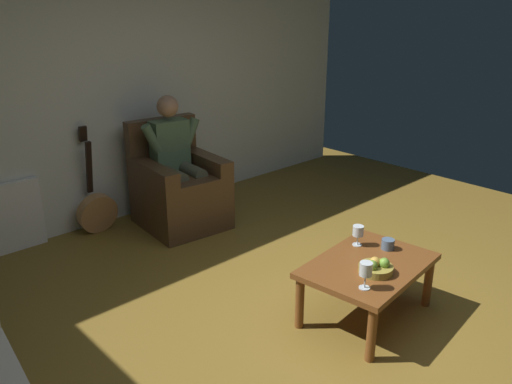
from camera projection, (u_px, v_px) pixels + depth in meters
name	position (u px, v px, depth m)	size (l,w,h in m)	color
ground_plane	(345.00, 334.00, 3.46)	(7.00, 7.00, 0.00)	brown
wall_back	(114.00, 83.00, 4.92)	(6.23, 0.06, 2.68)	silver
armchair	(179.00, 190.00, 5.04)	(0.79, 0.85, 1.01)	#4A321E
person_seated	(177.00, 158.00, 4.93)	(0.62, 0.59, 1.25)	#4A6447
coffee_table	(368.00, 271.00, 3.54)	(0.97, 0.73, 0.41)	brown
guitar	(97.00, 209.00, 4.91)	(0.38, 0.22, 1.01)	#A97645
radiator	(10.00, 218.00, 4.50)	(0.56, 0.06, 0.62)	white
wine_glass_near	(366.00, 271.00, 3.17)	(0.08, 0.08, 0.18)	silver
wine_glass_far	(358.00, 232.00, 3.74)	(0.08, 0.08, 0.15)	silver
fruit_bowl	(376.00, 267.00, 3.38)	(0.22, 0.22, 0.11)	olive
candle_jar	(388.00, 244.00, 3.70)	(0.09, 0.09, 0.07)	slate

